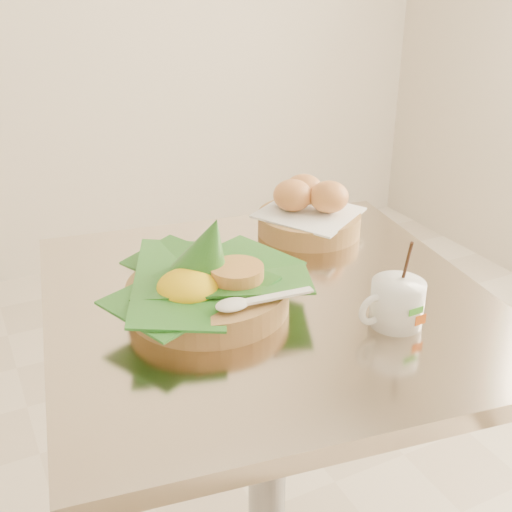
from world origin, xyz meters
name	(u,v)px	position (x,y,z in m)	size (l,w,h in m)	color
cafe_table	(268,406)	(0.13, -0.01, 0.53)	(0.80, 0.80, 0.75)	gray
rice_basket	(208,283)	(0.03, 0.00, 0.79)	(0.32, 0.32, 0.16)	#B27E4C
bread_basket	(309,211)	(0.32, 0.20, 0.79)	(0.24, 0.24, 0.11)	#B27E4C
coffee_mug	(396,302)	(0.26, -0.17, 0.79)	(0.11, 0.08, 0.14)	white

